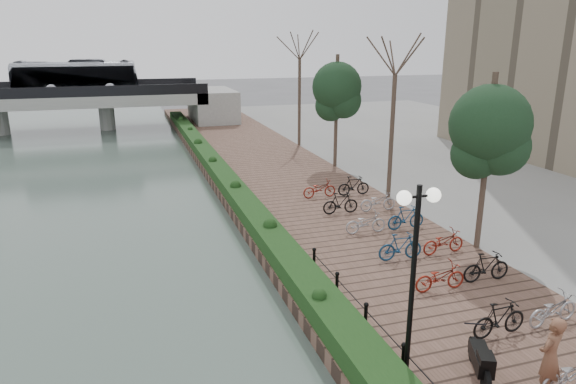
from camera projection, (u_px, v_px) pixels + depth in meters
name	position (u px, v px, depth m)	size (l,w,h in m)	color
promenade	(304.00, 200.00, 26.21)	(8.00, 75.00, 0.50)	brown
inland_pavement	(554.00, 176.00, 30.85)	(24.00, 75.00, 0.50)	gray
hedge	(228.00, 182.00, 27.36)	(1.10, 56.00, 0.60)	black
lamppost	(416.00, 242.00, 11.01)	(1.02, 0.32, 4.64)	black
motorcycle	(480.00, 358.00, 11.78)	(0.51, 1.64, 1.02)	black
pedestrian	(550.00, 357.00, 11.10)	(0.69, 0.45, 1.89)	brown
bicycle_parking	(420.00, 243.00, 18.62)	(2.40, 17.32, 1.00)	#A4A3A8
street_trees	(429.00, 146.00, 22.00)	(3.20, 37.12, 6.80)	#382A21
bridge	(14.00, 96.00, 45.38)	(36.00, 10.77, 6.50)	gray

